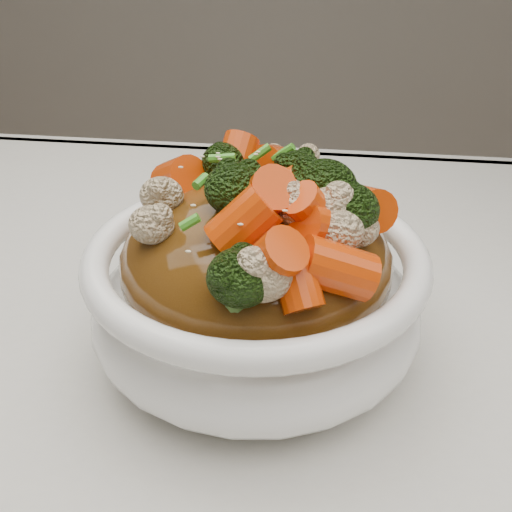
# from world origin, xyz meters

# --- Properties ---
(tablecloth) EXTENTS (1.20, 0.80, 0.04)m
(tablecloth) POSITION_xyz_m (0.00, 0.00, 0.73)
(tablecloth) COLOR silver
(tablecloth) RESTS_ON dining_table
(bowl) EXTENTS (0.20, 0.20, 0.08)m
(bowl) POSITION_xyz_m (-0.02, 0.05, 0.79)
(bowl) COLOR white
(bowl) RESTS_ON tablecloth
(sauce_base) EXTENTS (0.16, 0.16, 0.09)m
(sauce_base) POSITION_xyz_m (-0.02, 0.05, 0.82)
(sauce_base) COLOR #502E0D
(sauce_base) RESTS_ON bowl
(carrots) EXTENTS (0.16, 0.16, 0.05)m
(carrots) POSITION_xyz_m (-0.02, 0.05, 0.87)
(carrots) COLOR #D33E06
(carrots) RESTS_ON sauce_base
(broccoli) EXTENTS (0.16, 0.16, 0.04)m
(broccoli) POSITION_xyz_m (-0.02, 0.05, 0.87)
(broccoli) COLOR black
(broccoli) RESTS_ON sauce_base
(cauliflower) EXTENTS (0.16, 0.16, 0.03)m
(cauliflower) POSITION_xyz_m (-0.02, 0.05, 0.87)
(cauliflower) COLOR beige
(cauliflower) RESTS_ON sauce_base
(scallions) EXTENTS (0.12, 0.12, 0.02)m
(scallions) POSITION_xyz_m (-0.02, 0.05, 0.87)
(scallions) COLOR #3E9322
(scallions) RESTS_ON sauce_base
(sesame_seeds) EXTENTS (0.15, 0.15, 0.01)m
(sesame_seeds) POSITION_xyz_m (-0.02, 0.05, 0.87)
(sesame_seeds) COLOR beige
(sesame_seeds) RESTS_ON sauce_base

